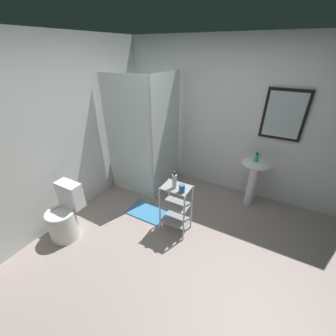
{
  "coord_description": "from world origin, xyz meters",
  "views": [
    {
      "loc": [
        0.79,
        -1.65,
        2.3
      ],
      "look_at": [
        -0.44,
        0.59,
        0.86
      ],
      "focal_mm": 22.76,
      "sensor_mm": 36.0,
      "label": 1
    }
  ],
  "objects_px": {
    "toilet": "(65,216)",
    "bath_mat": "(147,211)",
    "hand_soap_bottle": "(256,158)",
    "rinse_cup": "(182,188)",
    "shower_stall": "(147,163)",
    "lotion_bottle_white": "(174,181)",
    "pedestal_sink": "(255,173)",
    "storage_cart": "(176,205)"
  },
  "relations": [
    {
      "from": "toilet",
      "to": "bath_mat",
      "type": "height_order",
      "value": "toilet"
    },
    {
      "from": "hand_soap_bottle",
      "to": "rinse_cup",
      "type": "distance_m",
      "value": 1.35
    },
    {
      "from": "shower_stall",
      "to": "lotion_bottle_white",
      "type": "height_order",
      "value": "shower_stall"
    },
    {
      "from": "pedestal_sink",
      "to": "hand_soap_bottle",
      "type": "distance_m",
      "value": 0.29
    },
    {
      "from": "hand_soap_bottle",
      "to": "rinse_cup",
      "type": "bearing_deg",
      "value": -120.04
    },
    {
      "from": "toilet",
      "to": "storage_cart",
      "type": "distance_m",
      "value": 1.51
    },
    {
      "from": "shower_stall",
      "to": "toilet",
      "type": "height_order",
      "value": "shower_stall"
    },
    {
      "from": "pedestal_sink",
      "to": "lotion_bottle_white",
      "type": "relative_size",
      "value": 3.38
    },
    {
      "from": "pedestal_sink",
      "to": "hand_soap_bottle",
      "type": "height_order",
      "value": "hand_soap_bottle"
    },
    {
      "from": "pedestal_sink",
      "to": "hand_soap_bottle",
      "type": "bearing_deg",
      "value": -122.91
    },
    {
      "from": "toilet",
      "to": "lotion_bottle_white",
      "type": "height_order",
      "value": "lotion_bottle_white"
    },
    {
      "from": "pedestal_sink",
      "to": "toilet",
      "type": "distance_m",
      "value": 2.86
    },
    {
      "from": "shower_stall",
      "to": "toilet",
      "type": "xyz_separation_m",
      "value": [
        -0.27,
        -1.6,
        -0.15
      ]
    },
    {
      "from": "shower_stall",
      "to": "storage_cart",
      "type": "height_order",
      "value": "shower_stall"
    },
    {
      "from": "storage_cart",
      "to": "lotion_bottle_white",
      "type": "height_order",
      "value": "lotion_bottle_white"
    },
    {
      "from": "shower_stall",
      "to": "storage_cart",
      "type": "bearing_deg",
      "value": -38.53
    },
    {
      "from": "shower_stall",
      "to": "pedestal_sink",
      "type": "xyz_separation_m",
      "value": [
        1.81,
        0.34,
        0.12
      ]
    },
    {
      "from": "hand_soap_bottle",
      "to": "lotion_bottle_white",
      "type": "bearing_deg",
      "value": -125.32
    },
    {
      "from": "pedestal_sink",
      "to": "bath_mat",
      "type": "distance_m",
      "value": 1.81
    },
    {
      "from": "pedestal_sink",
      "to": "rinse_cup",
      "type": "relative_size",
      "value": 7.42
    },
    {
      "from": "toilet",
      "to": "bath_mat",
      "type": "distance_m",
      "value": 1.19
    },
    {
      "from": "toilet",
      "to": "hand_soap_bottle",
      "type": "relative_size",
      "value": 5.51
    },
    {
      "from": "pedestal_sink",
      "to": "storage_cart",
      "type": "relative_size",
      "value": 1.09
    },
    {
      "from": "shower_stall",
      "to": "hand_soap_bottle",
      "type": "relative_size",
      "value": 14.49
    },
    {
      "from": "shower_stall",
      "to": "rinse_cup",
      "type": "relative_size",
      "value": 18.33
    },
    {
      "from": "toilet",
      "to": "storage_cart",
      "type": "bearing_deg",
      "value": 32.0
    },
    {
      "from": "lotion_bottle_white",
      "to": "bath_mat",
      "type": "bearing_deg",
      "value": 165.81
    },
    {
      "from": "shower_stall",
      "to": "toilet",
      "type": "relative_size",
      "value": 2.63
    },
    {
      "from": "lotion_bottle_white",
      "to": "toilet",
      "type": "bearing_deg",
      "value": -148.57
    },
    {
      "from": "shower_stall",
      "to": "bath_mat",
      "type": "bearing_deg",
      "value": -57.62
    },
    {
      "from": "shower_stall",
      "to": "pedestal_sink",
      "type": "height_order",
      "value": "shower_stall"
    },
    {
      "from": "rinse_cup",
      "to": "bath_mat",
      "type": "bearing_deg",
      "value": 165.1
    },
    {
      "from": "toilet",
      "to": "rinse_cup",
      "type": "xyz_separation_m",
      "value": [
        1.39,
        0.73,
        0.48
      ]
    },
    {
      "from": "storage_cart",
      "to": "lotion_bottle_white",
      "type": "bearing_deg",
      "value": -120.16
    },
    {
      "from": "pedestal_sink",
      "to": "hand_soap_bottle",
      "type": "xyz_separation_m",
      "value": [
        -0.02,
        -0.04,
        0.29
      ]
    },
    {
      "from": "lotion_bottle_white",
      "to": "bath_mat",
      "type": "relative_size",
      "value": 0.4
    },
    {
      "from": "lotion_bottle_white",
      "to": "rinse_cup",
      "type": "distance_m",
      "value": 0.14
    },
    {
      "from": "hand_soap_bottle",
      "to": "shower_stall",
      "type": "bearing_deg",
      "value": -170.46
    },
    {
      "from": "shower_stall",
      "to": "lotion_bottle_white",
      "type": "xyz_separation_m",
      "value": [
        0.99,
        -0.83,
        0.38
      ]
    },
    {
      "from": "pedestal_sink",
      "to": "rinse_cup",
      "type": "bearing_deg",
      "value": -120.13
    },
    {
      "from": "toilet",
      "to": "pedestal_sink",
      "type": "bearing_deg",
      "value": 42.87
    },
    {
      "from": "hand_soap_bottle",
      "to": "bath_mat",
      "type": "relative_size",
      "value": 0.23
    }
  ]
}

